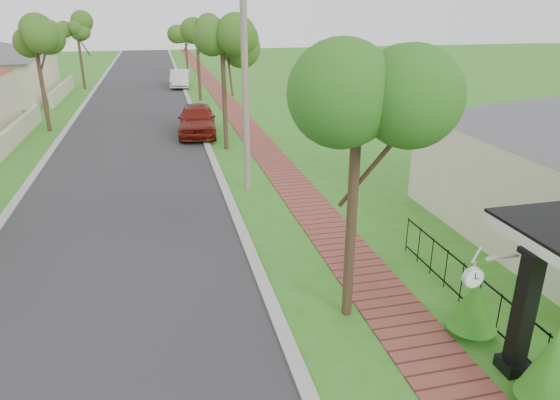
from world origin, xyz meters
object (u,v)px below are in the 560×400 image
object	(u,v)px
utility_pole	(245,74)
parked_car_white	(180,79)
parked_car_red	(197,120)
station_clock	(475,275)
near_tree	(357,125)
porch_post	(522,319)

from	to	relation	value
utility_pole	parked_car_white	bearing A→B (deg)	92.32
parked_car_red	utility_pole	xyz separation A→B (m)	(1.09, -9.12, 3.42)
parked_car_red	station_clock	distance (m)	20.16
near_tree	utility_pole	size ratio (longest dim) A/B	0.64
porch_post	parked_car_red	bearing A→B (deg)	101.62
porch_post	near_tree	size ratio (longest dim) A/B	0.47
parked_car_white	utility_pole	distance (m)	27.15
near_tree	utility_pole	xyz separation A→B (m)	(-0.71, 8.57, -0.01)
parked_car_red	near_tree	bearing A→B (deg)	-79.38
parked_car_red	near_tree	distance (m)	18.11
near_tree	utility_pole	distance (m)	8.59
porch_post	parked_car_white	distance (m)	38.19
near_tree	station_clock	size ratio (longest dim) A/B	5.09
parked_car_red	near_tree	size ratio (longest dim) A/B	0.89
porch_post	parked_car_white	bearing A→B (deg)	96.24
near_tree	utility_pole	bearing A→B (deg)	94.73
parked_car_red	station_clock	world-z (taller)	station_clock
parked_car_red	station_clock	bearing A→B (deg)	-75.77
near_tree	utility_pole	world-z (taller)	utility_pole
porch_post	near_tree	distance (m)	4.64
near_tree	parked_car_white	bearing A→B (deg)	92.91
parked_car_red	near_tree	world-z (taller)	near_tree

